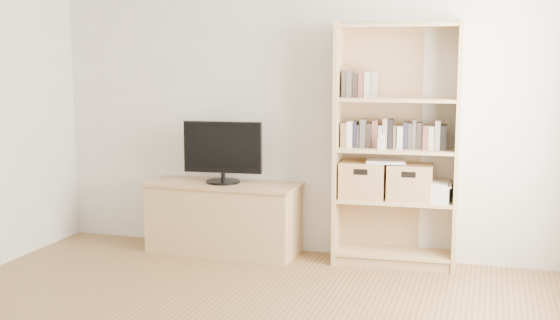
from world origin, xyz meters
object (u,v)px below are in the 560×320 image
at_px(tv_stand, 224,219).
at_px(basket_left, 363,180).
at_px(television, 223,152).
at_px(bookshelf, 396,146).
at_px(laptop, 386,161).
at_px(basket_right, 410,182).
at_px(baby_monitor, 381,144).

bearing_deg(tv_stand, basket_left, 3.60).
bearing_deg(television, basket_left, -2.96).
distance_m(bookshelf, television, 1.48).
height_order(tv_stand, laptop, laptop).
height_order(television, basket_left, television).
relative_size(basket_right, laptop, 1.13).
distance_m(television, basket_left, 1.23).
xyz_separation_m(baby_monitor, basket_right, (0.22, 0.12, -0.32)).
bearing_deg(baby_monitor, bookshelf, 55.10).
distance_m(tv_stand, basket_left, 1.28).
bearing_deg(basket_left, tv_stand, 178.64).
relative_size(tv_stand, baby_monitor, 13.41).
height_order(basket_left, laptop, laptop).
bearing_deg(basket_left, television, 178.64).
distance_m(bookshelf, basket_right, 0.32).
bearing_deg(laptop, basket_right, -0.75).
bearing_deg(television, tv_stand, 0.00).
relative_size(bookshelf, basket_right, 5.61).
xyz_separation_m(bookshelf, laptop, (-0.08, -0.02, -0.13)).
bearing_deg(basket_right, basket_left, -177.59).
relative_size(basket_left, basket_right, 1.03).
height_order(bookshelf, baby_monitor, bookshelf).
height_order(television, laptop, television).
distance_m(television, basket_right, 1.61).
xyz_separation_m(television, basket_left, (1.21, 0.04, -0.19)).
bearing_deg(tv_stand, bookshelf, 4.09).
relative_size(tv_stand, bookshelf, 0.65).
height_order(bookshelf, basket_left, bookshelf).
bearing_deg(tv_stand, laptop, 3.34).
xyz_separation_m(tv_stand, laptop, (1.40, 0.04, 0.56)).
distance_m(tv_stand, baby_monitor, 1.55).
distance_m(basket_right, laptop, 0.26).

